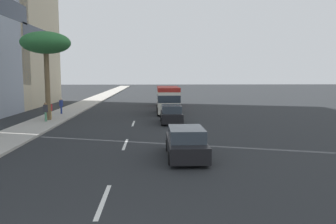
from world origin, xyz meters
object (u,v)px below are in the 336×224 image
(van_lead, at_px, (167,95))
(pedestrian_by_tree, at_px, (50,110))
(minibus_fourth, at_px, (168,99))
(pedestrian_near_lamp, at_px, (61,105))
(car_third, at_px, (186,143))
(palm_tree, at_px, (46,44))
(car_second, at_px, (171,115))
(pedestrian_mid_block, at_px, (46,111))

(van_lead, bearing_deg, pedestrian_by_tree, 141.39)
(minibus_fourth, distance_m, pedestrian_near_lamp, 11.17)
(van_lead, distance_m, car_third, 28.71)
(minibus_fourth, bearing_deg, pedestrian_by_tree, 114.07)
(van_lead, relative_size, palm_tree, 0.62)
(car_second, relative_size, palm_tree, 0.53)
(car_second, relative_size, pedestrian_mid_block, 2.51)
(van_lead, height_order, pedestrian_mid_block, van_lead)
(palm_tree, bearing_deg, pedestrian_near_lamp, 1.46)
(pedestrian_near_lamp, xyz_separation_m, pedestrian_mid_block, (-5.78, -0.19, 0.02))
(pedestrian_by_tree, height_order, palm_tree, palm_tree)
(car_second, distance_m, minibus_fourth, 7.32)
(car_second, distance_m, pedestrian_by_tree, 11.27)
(van_lead, relative_size, pedestrian_by_tree, 3.16)
(car_third, relative_size, pedestrian_mid_block, 2.84)
(minibus_fourth, bearing_deg, car_second, 179.82)
(van_lead, xyz_separation_m, palm_tree, (-14.89, 11.21, 5.44))
(minibus_fourth, height_order, pedestrian_by_tree, minibus_fourth)
(car_third, xyz_separation_m, pedestrian_near_lamp, (18.59, 11.17, 0.28))
(pedestrian_mid_block, relative_size, palm_tree, 0.21)
(pedestrian_by_tree, bearing_deg, pedestrian_mid_block, 131.45)
(van_lead, bearing_deg, car_third, 179.67)
(car_third, distance_m, pedestrian_mid_block, 16.88)
(car_second, distance_m, pedestrian_near_lamp, 12.78)
(van_lead, height_order, car_second, van_lead)
(pedestrian_mid_block, bearing_deg, van_lead, 77.79)
(pedestrian_by_tree, bearing_deg, car_second, -154.55)
(pedestrian_mid_block, bearing_deg, car_second, 19.92)
(palm_tree, bearing_deg, minibus_fourth, -62.55)
(palm_tree, bearing_deg, pedestrian_by_tree, 4.29)
(car_third, relative_size, palm_tree, 0.60)
(pedestrian_by_tree, bearing_deg, car_third, 164.68)
(car_second, bearing_deg, pedestrian_mid_block, 87.09)
(car_third, height_order, pedestrian_mid_block, pedestrian_mid_block)
(car_second, relative_size, minibus_fourth, 0.66)
(pedestrian_by_tree, bearing_deg, pedestrian_near_lamp, -51.69)
(car_third, height_order, minibus_fourth, minibus_fourth)
(minibus_fourth, relative_size, pedestrian_mid_block, 3.82)
(car_second, height_order, pedestrian_by_tree, pedestrian_by_tree)
(minibus_fourth, bearing_deg, van_lead, -1.38)
(pedestrian_mid_block, distance_m, palm_tree, 5.89)
(minibus_fourth, relative_size, pedestrian_by_tree, 4.09)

